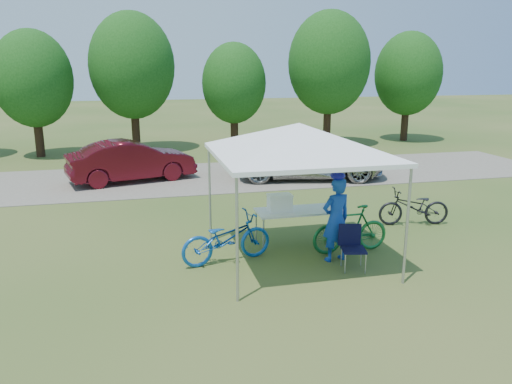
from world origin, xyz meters
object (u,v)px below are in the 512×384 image
at_px(folding_table, 299,212).
at_px(minivan, 310,157).
at_px(folding_chair, 352,243).
at_px(bike_dark, 414,207).
at_px(cyclist, 336,220).
at_px(cooler, 280,203).
at_px(bike_blue, 227,238).
at_px(bike_green, 350,229).
at_px(sedan, 132,161).

xyz_separation_m(folding_table, minivan, (2.45, 6.24, 0.01)).
distance_m(folding_table, folding_chair, 1.63).
bearing_deg(bike_dark, folding_table, -69.01).
relative_size(folding_chair, cyclist, 0.50).
bearing_deg(folding_chair, bike_dark, 51.96).
relative_size(cooler, cyclist, 0.30).
xyz_separation_m(cooler, bike_blue, (-1.27, -0.67, -0.46)).
height_order(folding_table, folding_chair, folding_chair).
bearing_deg(folding_chair, bike_green, 80.41).
height_order(bike_green, minivan, minivan).
bearing_deg(folding_chair, cooler, 135.52).
bearing_deg(folding_table, folding_chair, -70.10).
relative_size(folding_table, bike_green, 1.12).
xyz_separation_m(cooler, sedan, (-3.09, 7.05, -0.25)).
relative_size(cooler, bike_blue, 0.27).
bearing_deg(folding_table, bike_blue, -158.61).
distance_m(folding_table, bike_green, 1.16).
relative_size(bike_green, minivan, 0.32).
bearing_deg(cooler, bike_dark, 9.55).
bearing_deg(bike_dark, cooler, -70.32).
bearing_deg(sedan, bike_blue, 178.33).
xyz_separation_m(bike_dark, minivan, (-0.67, 5.64, 0.28)).
bearing_deg(sedan, cooler, -171.28).
xyz_separation_m(bike_green, sedan, (-4.39, 7.79, 0.20)).
bearing_deg(minivan, bike_dark, -161.19).
xyz_separation_m(cyclist, bike_dark, (2.73, 1.69, -0.39)).
bearing_deg(bike_blue, sedan, 0.36).
xyz_separation_m(bike_blue, bike_green, (2.58, -0.07, 0.01)).
bearing_deg(bike_blue, minivan, -43.95).
distance_m(cooler, bike_dark, 3.65).
bearing_deg(cooler, bike_blue, -152.18).
distance_m(folding_chair, bike_green, 0.84).
xyz_separation_m(cyclist, bike_green, (0.48, 0.35, -0.35)).
height_order(bike_dark, sedan, sedan).
distance_m(bike_blue, minivan, 8.07).
height_order(cooler, minivan, minivan).
bearing_deg(bike_green, bike_blue, -93.97).
bearing_deg(bike_green, cyclist, -56.12).
distance_m(folding_table, bike_blue, 1.85).
distance_m(minivan, sedan, 6.03).
xyz_separation_m(folding_table, folding_chair, (0.55, -1.52, -0.22)).
height_order(bike_blue, sedan, sedan).
bearing_deg(cyclist, cooler, -65.57).
xyz_separation_m(cooler, bike_green, (1.31, -0.74, -0.45)).
bearing_deg(bike_blue, folding_chair, -123.53).
bearing_deg(cyclist, minivan, -118.69).
distance_m(bike_green, sedan, 8.95).
height_order(folding_table, bike_blue, bike_blue).
height_order(minivan, sedan, minivan).
height_order(cooler, sedan, sedan).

